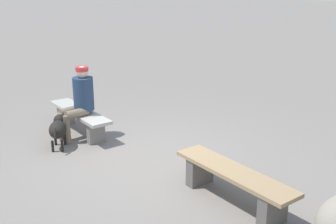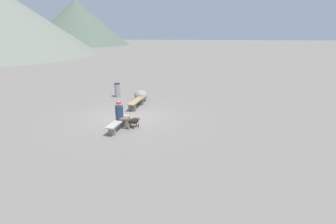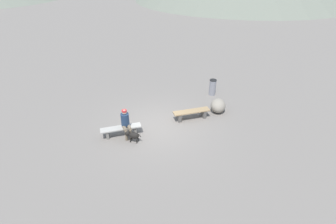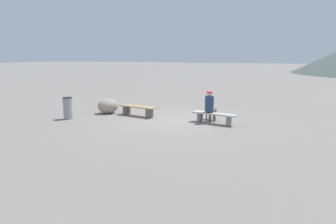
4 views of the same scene
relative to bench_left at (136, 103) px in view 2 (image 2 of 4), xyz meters
The scene contains 8 objects.
ground 1.83m from the bench_left, ahead, with size 210.00×210.00×0.06m, color gray.
bench_left is the anchor object (origin of this frame).
bench_right 3.55m from the bench_left, ahead, with size 1.84×0.66×0.43m.
seated_person 3.37m from the bench_left, ahead, with size 0.37×0.67×1.30m.
dog 3.28m from the bench_left, ahead, with size 0.60×0.56×0.50m.
trash_bin 3.00m from the bench_left, 143.62° to the right, with size 0.40×0.40×0.94m.
boulder 1.60m from the bench_left, behind, with size 0.95×0.76×0.70m, color gray.
distant_peak_1 69.75m from the bench_left, 154.47° to the right, with size 29.15×29.15×12.41m, color #566656.
Camera 2 is at (12.61, 3.21, 4.40)m, focal length 27.78 mm.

